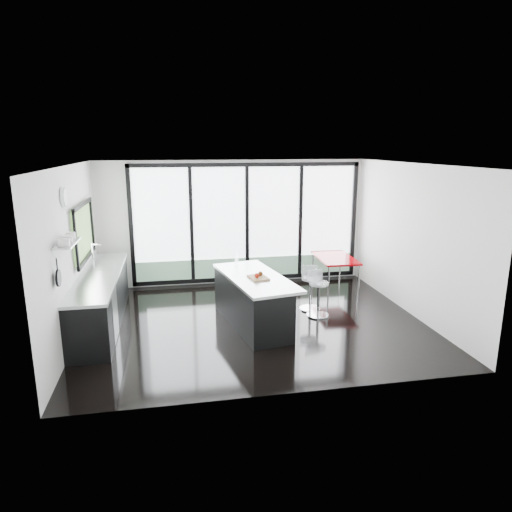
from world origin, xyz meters
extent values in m
cube|color=black|center=(0.00, 0.00, 0.00)|extent=(6.00, 5.00, 0.00)
cube|color=white|center=(0.00, 0.00, 2.80)|extent=(6.00, 5.00, 0.00)
cube|color=silver|center=(0.00, 2.50, 1.40)|extent=(6.00, 0.00, 2.80)
cube|color=white|center=(0.30, 2.47, 1.40)|extent=(5.00, 0.02, 2.50)
cube|color=#547860|center=(0.30, 2.43, 0.37)|extent=(5.00, 0.02, 0.44)
cube|color=black|center=(-0.95, 2.43, 1.40)|extent=(0.08, 0.04, 2.50)
cube|color=black|center=(0.30, 2.43, 1.40)|extent=(0.08, 0.04, 2.50)
cube|color=black|center=(1.55, 2.43, 1.40)|extent=(0.08, 0.04, 2.50)
cube|color=silver|center=(0.00, -2.50, 1.40)|extent=(6.00, 0.00, 2.80)
cube|color=silver|center=(-3.00, 0.00, 1.40)|extent=(0.00, 5.00, 2.80)
cube|color=#67934C|center=(-2.97, 0.90, 1.60)|extent=(0.02, 1.60, 0.90)
cube|color=#AAADAF|center=(-2.87, -0.85, 1.75)|extent=(0.25, 0.80, 0.03)
cylinder|color=white|center=(-2.97, -0.30, 2.35)|extent=(0.04, 0.30, 0.30)
cylinder|color=black|center=(-2.94, -1.25, 1.35)|extent=(0.03, 0.24, 0.24)
cube|color=silver|center=(3.00, 0.00, 1.40)|extent=(0.00, 5.00, 2.80)
cube|color=black|center=(-2.67, 0.40, 0.43)|extent=(0.65, 3.20, 0.87)
cube|color=#AAADAF|center=(-2.67, 0.40, 0.90)|extent=(0.69, 3.24, 0.05)
cube|color=#AAADAF|center=(-2.67, 0.90, 0.90)|extent=(0.45, 0.48, 0.06)
cylinder|color=silver|center=(-2.82, 0.90, 1.14)|extent=(0.02, 0.02, 0.44)
cube|color=#AAADAF|center=(-2.36, -0.35, 0.42)|extent=(0.03, 0.60, 0.80)
cube|color=black|center=(-0.06, -0.10, 0.42)|extent=(1.10, 2.21, 0.83)
cube|color=#AAADAF|center=(0.01, -0.09, 0.86)|extent=(1.29, 2.30, 0.05)
cube|color=#A77C51|center=(0.04, -0.23, 0.90)|extent=(0.35, 0.43, 0.03)
sphere|color=#9E1A08|center=(0.00, -0.28, 0.95)|extent=(0.10, 0.10, 0.09)
sphere|color=#582D0D|center=(0.09, -0.17, 0.95)|extent=(0.09, 0.09, 0.08)
cylinder|color=silver|center=(-0.21, 0.60, 1.02)|extent=(0.08, 0.08, 0.27)
cylinder|color=silver|center=(1.23, 0.06, 0.33)|extent=(0.50, 0.50, 0.66)
cylinder|color=silver|center=(1.19, 0.43, 0.33)|extent=(0.46, 0.46, 0.65)
cube|color=#930007|center=(2.13, 1.63, 0.36)|extent=(0.82, 1.36, 0.71)
camera|label=1|loc=(-1.40, -7.61, 3.12)|focal=32.00mm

